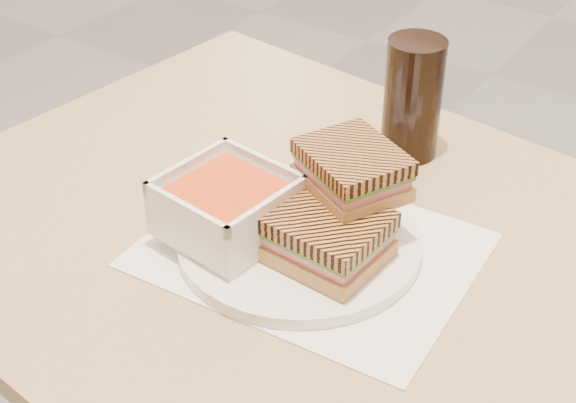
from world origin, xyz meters
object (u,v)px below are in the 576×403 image
Objects in this scene: plate at (300,241)px; cola_glass at (413,99)px; soup_bowl at (227,208)px; panini_lower at (325,235)px; main_table at (404,367)px.

plate is 1.72× the size of cola_glass.
plate is at bearing -91.03° from cola_glass.
plate is 1.94× the size of soup_bowl.
soup_bowl is 0.11m from panini_lower.
main_table is 0.19m from panini_lower.
cola_glass reaches higher than panini_lower.
main_table is 4.73× the size of plate.
cola_glass reaches higher than soup_bowl.
soup_bowl is at bearing -152.39° from plate.
soup_bowl is at bearing -104.72° from cola_glass.
cola_glass is at bearing 98.09° from panini_lower.
panini_lower is 0.81× the size of cola_glass.
main_table is at bearing 13.47° from panini_lower.
soup_bowl is 1.10× the size of panini_lower.
panini_lower is 0.27m from cola_glass.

